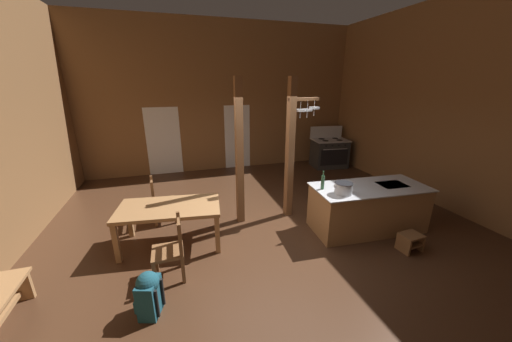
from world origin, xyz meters
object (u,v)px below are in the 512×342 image
Objects in this scene: dining_table at (170,211)px; ladderback_chair_near_window at (161,201)px; kitchen_island at (367,208)px; mixing_bowl_on_counter at (342,184)px; step_stool at (410,241)px; ladderback_chair_by_post at (171,250)px; stove_range at (329,153)px; backpack at (149,292)px; stockpot_on_counter at (343,188)px; bottle_tall_on_counter at (323,182)px.

ladderback_chair_near_window is at bearing 101.03° from dining_table.
mixing_bowl_on_counter is (-0.51, 0.19, 0.48)m from kitchen_island.
step_stool is 1.82× the size of mixing_bowl_on_counter.
kitchen_island is 2.34× the size of ladderback_chair_by_post.
stove_range is 2.21× the size of backpack.
dining_table is 1.57m from backpack.
stove_range is 1.39× the size of ladderback_chair_near_window.
mixing_bowl_on_counter is at bearing 159.51° from kitchen_island.
dining_table is 3.03× the size of backpack.
bottle_tall_on_counter is (-0.23, 0.31, 0.03)m from stockpot_on_counter.
kitchen_island is 5.80× the size of step_stool.
bottle_tall_on_counter is at bearing 170.34° from kitchen_island.
step_stool is at bearing -53.92° from mixing_bowl_on_counter.
stove_range reaches higher than dining_table.
ladderback_chair_near_window reaches higher than dining_table.
bottle_tall_on_counter reaches higher than ladderback_chair_near_window.
ladderback_chair_by_post is (-5.15, -4.16, -0.03)m from stove_range.
stove_range is 6.62m from ladderback_chair_by_post.
step_stool is 0.21× the size of dining_table.
dining_table is 8.59× the size of mixing_bowl_on_counter.
backpack is at bearing -165.97° from stockpot_on_counter.
ladderback_chair_near_window is 3.59m from mixing_bowl_on_counter.
stockpot_on_counter is at bearing -119.07° from stove_range.
stove_range is 6.28× the size of mixing_bowl_on_counter.
stove_range is at bearing 23.74° from ladderback_chair_near_window.
step_stool is 0.40× the size of ladderback_chair_by_post.
step_stool is 1.76m from bottle_tall_on_counter.
bottle_tall_on_counter reaches higher than backpack.
kitchen_island is 10.57× the size of mixing_bowl_on_counter.
stockpot_on_counter is (3.22, 0.81, 0.68)m from backpack.
ladderback_chair_by_post is at bearing -169.77° from bottle_tall_on_counter.
stockpot_on_counter is 1.81× the size of mixing_bowl_on_counter.
mixing_bowl_on_counter is 0.44m from bottle_tall_on_counter.
dining_table is at bearing -78.97° from ladderback_chair_near_window.
backpack is 1.57× the size of stockpot_on_counter.
ladderback_chair_near_window is 1.82m from ladderback_chair_by_post.
mixing_bowl_on_counter is (-2.02, -3.64, 0.44)m from stove_range.
stockpot_on_counter is 0.39m from bottle_tall_on_counter.
dining_table is 1.90× the size of ladderback_chair_by_post.
stove_range is at bearing 56.34° from bottle_tall_on_counter.
stockpot_on_counter is (-0.70, -0.15, 0.55)m from kitchen_island.
kitchen_island reaches higher than dining_table.
ladderback_chair_by_post reaches higher than step_stool.
stove_range reaches higher than stockpot_on_counter.
backpack is at bearing -92.31° from ladderback_chair_near_window.
ladderback_chair_near_window is 4.52× the size of mixing_bowl_on_counter.
bottle_tall_on_counter is at bearing -24.58° from ladderback_chair_near_window.
bottle_tall_on_counter is (-2.44, -3.67, 0.54)m from stove_range.
bottle_tall_on_counter is at bearing 127.10° from stockpot_on_counter.
step_stool is 4.16m from dining_table.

